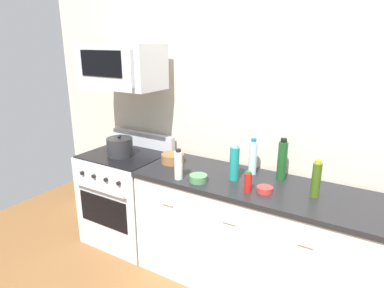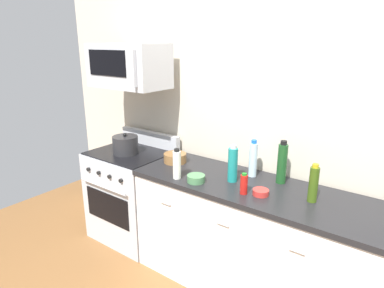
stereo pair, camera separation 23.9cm
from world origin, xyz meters
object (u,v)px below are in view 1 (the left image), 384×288
range_oven (127,196)px  bottle_olive_oil (316,179)px  microwave (122,66)px  bottle_water_clear (253,157)px  bowl_wooden_salad (173,158)px  bowl_red_small (265,189)px  bottle_vinegar_white (178,165)px  bottle_wine_green (282,160)px  bottle_sparkling_teal (234,163)px  stockpot (120,147)px  bottle_hot_sauce_red (248,182)px  bowl_green_glaze (198,178)px

range_oven → bottle_olive_oil: 1.87m
microwave → bottle_water_clear: size_ratio=2.45×
bowl_wooden_salad → bowl_red_small: (0.92, -0.16, -0.02)m
bottle_olive_oil → bowl_red_small: bottle_olive_oil is taller
microwave → range_oven: bearing=-90.3°
bottle_olive_oil → bowl_wooden_salad: bearing=178.1°
bottle_vinegar_white → bowl_wooden_salad: bottle_vinegar_white is taller
bottle_olive_oil → bottle_wine_green: (-0.30, 0.18, 0.03)m
bottle_sparkling_teal → stockpot: bearing=-178.2°
range_oven → bottle_wine_green: bearing=7.0°
bottle_sparkling_teal → bottle_hot_sauce_red: 0.24m
range_oven → bowl_green_glaze: 1.08m
bottle_water_clear → bottle_vinegar_white: bearing=-138.8°
bottle_vinegar_white → bowl_green_glaze: (0.16, 0.03, -0.09)m
stockpot → bowl_red_small: bearing=-2.3°
bottle_hot_sauce_red → stockpot: (-1.35, 0.11, 0.01)m
bottle_hot_sauce_red → bowl_wooden_salad: size_ratio=0.77×
microwave → stockpot: 0.75m
bottle_vinegar_white → bowl_wooden_salad: 0.38m
bowl_green_glaze → bottle_water_clear: bearing=51.5°
bottle_hot_sauce_red → bottle_sparkling_teal: bearing=140.4°
bottle_olive_oil → stockpot: (-1.78, -0.06, -0.04)m
microwave → stockpot: size_ratio=3.05×
microwave → bottle_olive_oil: size_ratio=2.75×
range_oven → stockpot: (0.00, -0.05, 0.54)m
bowl_red_small → bowl_wooden_salad: bearing=170.2°
bottle_olive_oil → bowl_red_small: bearing=-159.9°
bottle_olive_oil → stockpot: bearing=-178.1°
microwave → stockpot: microwave is taller
bottle_olive_oil → bottle_vinegar_white: 1.02m
microwave → bottle_vinegar_white: (0.79, -0.28, -0.71)m
bottle_wine_green → bowl_green_glaze: bearing=-144.4°
range_oven → bowl_wooden_salad: size_ratio=5.25×
bottle_sparkling_teal → bottle_vinegar_white: size_ratio=1.19×
bottle_vinegar_white → microwave: bearing=160.7°
bottle_water_clear → microwave: bearing=-174.2°
bottle_olive_oil → bottle_vinegar_white: (-0.99, -0.24, -0.01)m
bottle_olive_oil → bowl_green_glaze: bearing=-166.1°
bowl_green_glaze → range_oven: bearing=168.2°
bowl_wooden_salad → stockpot: size_ratio=0.83×
microwave → bottle_wine_green: size_ratio=2.21×
bottle_wine_green → bowl_red_small: bearing=-95.3°
bottle_wine_green → stockpot: 1.50m
microwave → bottle_vinegar_white: size_ratio=3.01×
bowl_red_small → bottle_sparkling_teal: bearing=161.8°
bottle_vinegar_white → bowl_wooden_salad: bearing=131.9°
microwave → bottle_sparkling_teal: microwave is taller
bottle_olive_oil → microwave: bearing=178.8°
microwave → bottle_water_clear: (1.24, 0.13, -0.69)m
bowl_wooden_salad → range_oven: bearing=-174.9°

